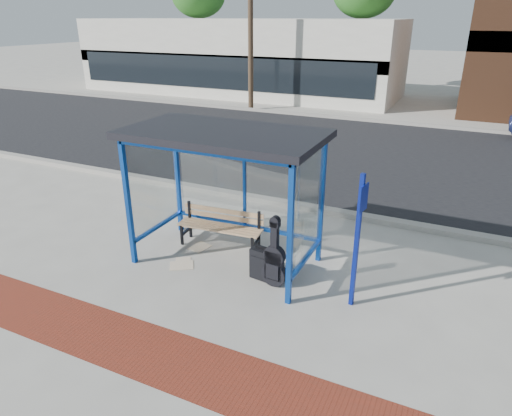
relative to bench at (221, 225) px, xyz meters
The scene contains 17 objects.
ground 0.77m from the bench, 51.86° to the right, with size 120.00×120.00×0.00m, color #B2ADA0.
brick_paver_strip 3.15m from the bench, 82.82° to the right, with size 60.00×1.00×0.01m, color maroon.
curb_near 2.46m from the bench, 80.77° to the left, with size 60.00×0.25×0.12m, color gray.
street_asphalt 7.53m from the bench, 87.02° to the left, with size 60.00×10.00×0.00m, color black.
curb_far 12.61m from the bench, 88.23° to the left, with size 60.00×0.25×0.12m, color gray.
far_sidewalk 14.51m from the bench, 88.46° to the left, with size 60.00×4.00×0.01m, color #B2ADA0.
bus_shelter 1.73m from the bench, 47.51° to the right, with size 3.30×1.80×2.42m.
storefront_white 19.55m from the bench, 116.21° to the left, with size 18.00×6.04×4.00m.
utility_pole_west 14.54m from the bench, 113.50° to the left, with size 1.60×0.24×8.00m.
bench is the anchor object (origin of this frame).
guitar_bag 1.73m from the bench, 30.36° to the right, with size 0.44×0.15×1.18m.
suitcase 1.43m from the bench, 32.34° to the right, with size 0.37×0.27×0.60m.
backpack 1.26m from the bench, 27.28° to the right, with size 0.30×0.28×0.32m.
sign_post 3.03m from the bench, 17.20° to the right, with size 0.11×0.27×2.14m.
newspaper_a 1.03m from the bench, 109.51° to the right, with size 0.35×0.28×0.01m, color white.
newspaper_b 1.12m from the bench, 104.66° to the right, with size 0.42×0.33×0.01m, color white.
newspaper_c 0.61m from the bench, 143.15° to the right, with size 0.39×0.31×0.01m, color white.
Camera 1 is at (3.61, -6.39, 4.14)m, focal length 32.00 mm.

